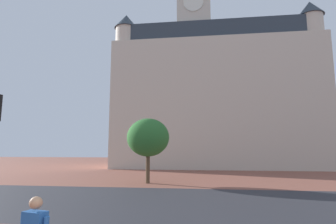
% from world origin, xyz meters
% --- Properties ---
extents(ground_plane, '(120.00, 120.00, 0.00)m').
position_xyz_m(ground_plane, '(0.00, 10.00, 0.00)').
color(ground_plane, brown).
extents(street_asphalt_strip, '(120.00, 8.68, 0.00)m').
position_xyz_m(street_asphalt_strip, '(0.00, 9.99, 0.00)').
color(street_asphalt_strip, '#2D2D33').
rests_on(street_asphalt_strip, ground_plane).
extents(landmark_building, '(27.32, 11.55, 30.87)m').
position_xyz_m(landmark_building, '(3.25, 34.32, 10.00)').
color(landmark_building, beige).
rests_on(landmark_building, ground_plane).
extents(tree_curb_far, '(3.20, 3.20, 4.83)m').
position_xyz_m(tree_curb_far, '(-2.51, 16.60, 3.37)').
color(tree_curb_far, brown).
rests_on(tree_curb_far, ground_plane).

